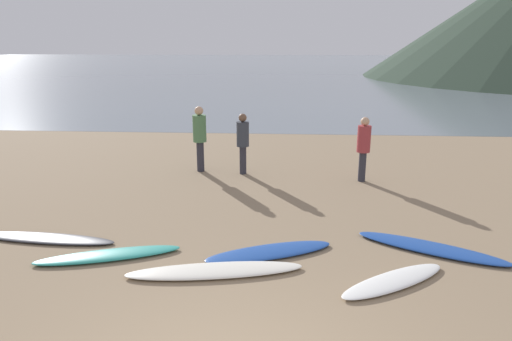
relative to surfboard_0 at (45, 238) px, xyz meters
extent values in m
cube|color=#8C7559|center=(3.70, 6.30, -0.13)|extent=(120.00, 120.00, 0.20)
cube|color=slate|center=(3.70, 59.90, -0.03)|extent=(140.00, 100.00, 0.01)
ellipsoid|color=#333338|center=(0.00, 0.00, 0.00)|extent=(2.64, 0.67, 0.07)
ellipsoid|color=teal|center=(1.38, -0.60, 0.01)|extent=(2.34, 1.16, 0.09)
ellipsoid|color=silver|center=(3.19, -1.01, 0.01)|extent=(2.74, 0.99, 0.09)
ellipsoid|color=#1E479E|center=(3.99, -0.30, 0.01)|extent=(2.23, 1.33, 0.08)
ellipsoid|color=white|center=(5.84, -1.13, 0.01)|extent=(1.86, 1.46, 0.08)
ellipsoid|color=#1E479E|center=(6.70, 0.02, 0.01)|extent=(2.45, 1.60, 0.09)
cylinder|color=#2D2D38|center=(3.11, 4.44, 0.34)|extent=(0.18, 0.18, 0.74)
cylinder|color=#333842|center=(3.11, 4.44, 1.03)|extent=(0.32, 0.32, 0.65)
sphere|color=brown|center=(3.11, 4.44, 1.46)|extent=(0.21, 0.21, 0.21)
cylinder|color=#2D2D38|center=(6.15, 3.97, 0.34)|extent=(0.18, 0.18, 0.75)
cylinder|color=#9E3338|center=(6.15, 3.97, 1.05)|extent=(0.33, 0.33, 0.65)
sphere|color=tan|center=(6.15, 3.97, 1.48)|extent=(0.21, 0.21, 0.21)
cylinder|color=#2D2D38|center=(1.95, 4.62, 0.37)|extent=(0.19, 0.19, 0.81)
cylinder|color=#4C7A4C|center=(1.95, 4.62, 1.13)|extent=(0.35, 0.35, 0.71)
sphere|color=tan|center=(1.95, 4.62, 1.60)|extent=(0.23, 0.23, 0.23)
camera|label=1|loc=(4.23, -7.27, 3.37)|focal=32.37mm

